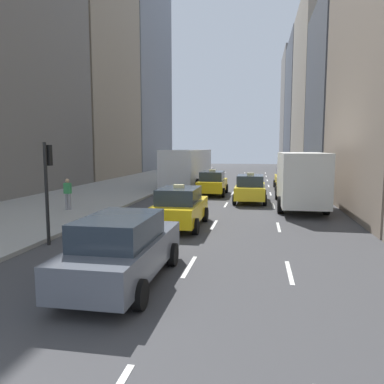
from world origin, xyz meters
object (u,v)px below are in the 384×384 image
city_bus (188,167)px  traffic_light_pole (47,177)px  sedan_black_near (123,248)px  pedestrian_far_walking (68,192)px  taxi_third (287,178)px  taxi_lead (213,183)px  box_truck (299,178)px  taxi_second (250,188)px  taxi_fourth (180,207)px

city_bus → traffic_light_pole: traffic_light_pole is taller
sedan_black_near → pedestrian_far_walking: pedestrian_far_walking is taller
taxi_third → traffic_light_pole: traffic_light_pole is taller
city_bus → taxi_lead: bearing=-62.4°
box_truck → traffic_light_pole: size_ratio=2.33×
taxi_second → sedan_black_near: taxi_second is taller
sedan_black_near → traffic_light_pole: 5.31m
box_truck → city_bus: bearing=129.1°
sedan_black_near → box_truck: size_ratio=0.58×
sedan_black_near → city_bus: 23.84m
taxi_second → traffic_light_pole: size_ratio=1.22×
taxi_third → traffic_light_pole: 22.30m
taxi_lead → city_bus: city_bus is taller
taxi_lead → traffic_light_pole: 15.64m
taxi_fourth → city_bus: size_ratio=0.38×
city_bus → pedestrian_far_walking: (-3.81, -14.20, -0.72)m
taxi_fourth → taxi_lead: bearing=90.0°
city_bus → traffic_light_pole: bearing=-93.2°
traffic_light_pole → city_bus: bearing=86.8°
taxi_lead → taxi_third: same height
taxi_fourth → traffic_light_pole: size_ratio=1.22×
taxi_third → sedan_black_near: size_ratio=0.90×
pedestrian_far_walking → city_bus: bearing=75.0°
traffic_light_pole → taxi_second: bearing=60.1°
city_bus → traffic_light_pole: (-1.14, -20.44, 0.62)m
taxi_second → traffic_light_pole: 13.64m
taxi_third → sedan_black_near: (-5.60, -23.31, 0.01)m
taxi_lead → taxi_second: 4.34m
taxi_fourth → box_truck: bearing=49.1°
pedestrian_far_walking → taxi_third: bearing=48.6°
taxi_fourth → city_bus: bearing=99.5°
city_bus → traffic_light_pole: 20.48m
taxi_second → pedestrian_far_walking: (-9.43, -5.50, 0.19)m
taxi_third → pedestrian_far_walking: bearing=-131.4°
taxi_fourth → traffic_light_pole: 5.59m
traffic_light_pole → pedestrian_far_walking: bearing=113.2°
taxi_second → taxi_fourth: bearing=-109.1°
taxi_fourth → box_truck: 8.59m
taxi_second → taxi_third: size_ratio=1.00×
box_truck → taxi_third: bearing=90.0°
city_bus → box_truck: size_ratio=1.38×
city_bus → box_truck: bearing=-50.9°
taxi_lead → sedan_black_near: 18.28m
taxi_fourth → traffic_light_pole: bearing=-137.3°
box_truck → pedestrian_far_walking: box_truck is taller
taxi_fourth → sedan_black_near: size_ratio=0.90×
traffic_light_pole → sedan_black_near: bearing=-39.2°
pedestrian_far_walking → traffic_light_pole: 6.93m
taxi_third → city_bus: size_ratio=0.38×
taxi_lead → box_truck: (5.60, -4.96, 0.83)m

